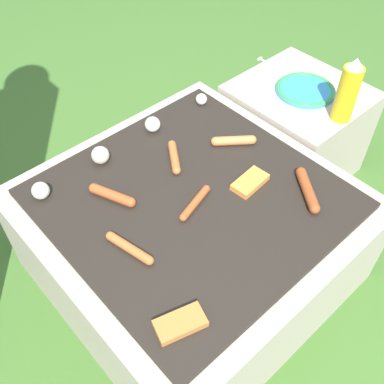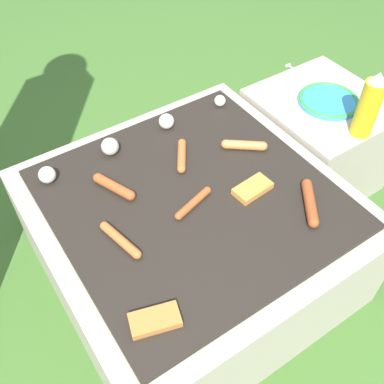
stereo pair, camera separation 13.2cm
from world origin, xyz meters
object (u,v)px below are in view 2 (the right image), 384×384
Objects in this scene: plate_colorful at (329,101)px; sausage_front_center at (193,203)px; fork_utensil at (302,74)px; condiment_bottle at (369,106)px.

sausage_front_center is at bearing -168.55° from plate_colorful.
sausage_front_center reaches higher than fork_utensil.
sausage_front_center is 0.66× the size of plate_colorful.
plate_colorful is 1.19× the size of fork_utensil.
plate_colorful is 0.21m from condiment_bottle.
fork_utensil is at bearing 77.42° from condiment_bottle.
condiment_bottle is (0.66, -0.04, 0.10)m from sausage_front_center.
plate_colorful is 0.95× the size of condiment_bottle.
sausage_front_center is 0.63× the size of condiment_bottle.
sausage_front_center is 0.67m from condiment_bottle.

